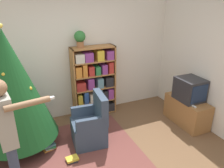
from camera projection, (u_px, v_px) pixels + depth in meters
name	position (u px, v px, depth m)	size (l,w,h in m)	color
wall_back	(69.00, 57.00, 4.49)	(8.00, 0.10, 2.60)	silver
area_rug	(60.00, 164.00, 3.43)	(2.70, 2.16, 0.01)	brown
bookshelf	(94.00, 83.00, 4.67)	(0.91, 0.31, 1.52)	#A8703D
tv_stand	(187.00, 111.00, 4.48)	(0.44, 0.94, 0.53)	#996638
television	(190.00, 89.00, 4.29)	(0.46, 0.51, 0.45)	#28282D
game_remote	(194.00, 106.00, 4.09)	(0.04, 0.12, 0.02)	white
christmas_tree	(12.00, 87.00, 3.45)	(1.30, 1.30, 2.10)	#4C3323
armchair	(91.00, 126.00, 3.85)	(0.62, 0.61, 0.92)	#334256
standing_person	(8.00, 133.00, 2.55)	(0.68, 0.46, 1.64)	#38425B
potted_plant	(80.00, 38.00, 4.22)	(0.22, 0.22, 0.33)	#935B38
book_pile_near_tree	(50.00, 147.00, 3.76)	(0.25, 0.18, 0.10)	orange
book_pile_by_chair	(72.00, 159.00, 3.49)	(0.20, 0.16, 0.06)	#232328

